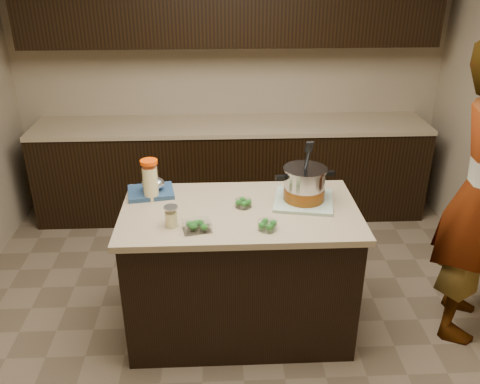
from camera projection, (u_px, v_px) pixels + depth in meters
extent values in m
plane|color=brown|center=(240.00, 325.00, 3.50)|extent=(4.00, 4.00, 0.00)
cube|color=tan|center=(230.00, 67.00, 4.72)|extent=(4.00, 0.04, 2.70)
cube|color=black|center=(232.00, 171.00, 4.85)|extent=(3.60, 0.60, 0.86)
cube|color=tan|center=(231.00, 125.00, 4.65)|extent=(3.60, 0.63, 0.04)
cube|color=black|center=(230.00, 0.00, 4.29)|extent=(3.60, 0.35, 0.75)
cube|color=black|center=(240.00, 273.00, 3.32)|extent=(1.40, 0.75, 0.86)
cube|color=tan|center=(240.00, 212.00, 3.12)|extent=(1.46, 0.81, 0.04)
cube|color=#517956|center=(303.00, 200.00, 3.20)|extent=(0.42, 0.42, 0.02)
cylinder|color=#B7B7BC|center=(304.00, 185.00, 3.16)|extent=(0.29, 0.29, 0.20)
cylinder|color=brown|center=(304.00, 193.00, 3.18)|extent=(0.29, 0.29, 0.08)
cylinder|color=#B7B7BC|center=(305.00, 169.00, 3.11)|extent=(0.31, 0.31, 0.01)
cube|color=black|center=(281.00, 178.00, 3.10)|extent=(0.07, 0.04, 0.03)
cube|color=black|center=(329.00, 173.00, 3.16)|extent=(0.07, 0.04, 0.03)
cylinder|color=black|center=(307.00, 162.00, 3.06)|extent=(0.04, 0.11, 0.24)
cylinder|color=#E9D88E|center=(151.00, 183.00, 3.20)|extent=(0.10, 0.10, 0.22)
cylinder|color=white|center=(150.00, 181.00, 3.19)|extent=(0.11, 0.11, 0.24)
cylinder|color=#F44405|center=(149.00, 162.00, 3.14)|extent=(0.11, 0.11, 0.02)
cylinder|color=#E9D88E|center=(171.00, 219.00, 2.91)|extent=(0.09, 0.09, 0.09)
cylinder|color=white|center=(171.00, 217.00, 2.91)|extent=(0.10, 0.10, 0.11)
cylinder|color=silver|center=(171.00, 207.00, 2.88)|extent=(0.11, 0.11, 0.02)
cylinder|color=silver|center=(243.00, 203.00, 3.14)|extent=(0.12, 0.12, 0.05)
cylinder|color=silver|center=(268.00, 225.00, 2.88)|extent=(0.12, 0.12, 0.05)
cube|color=silver|center=(197.00, 226.00, 2.87)|extent=(0.18, 0.14, 0.06)
cube|color=navy|center=(151.00, 192.00, 3.30)|extent=(0.32, 0.28, 0.03)
ellipsoid|color=silver|center=(153.00, 184.00, 3.28)|extent=(0.15, 0.12, 0.08)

